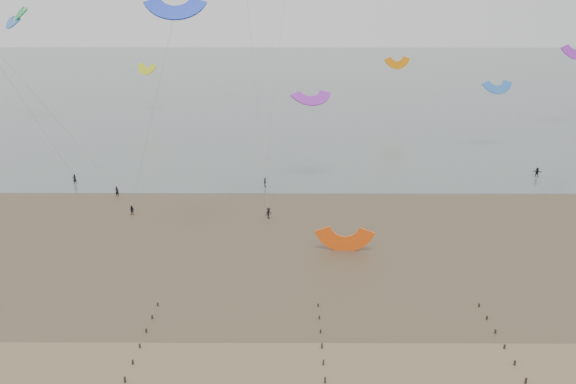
% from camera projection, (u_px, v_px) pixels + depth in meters
% --- Properties ---
extents(ground, '(500.00, 500.00, 0.00)m').
position_uv_depth(ground, '(281.00, 375.00, 51.49)').
color(ground, brown).
rests_on(ground, ground).
extents(sea_and_shore, '(500.00, 665.00, 0.03)m').
position_uv_depth(sea_and_shore, '(257.00, 228.00, 83.98)').
color(sea_and_shore, '#475654').
rests_on(sea_and_shore, ground).
extents(kitesurfer_lead, '(0.70, 0.48, 1.85)m').
position_uv_depth(kitesurfer_lead, '(117.00, 191.00, 97.10)').
color(kitesurfer_lead, black).
rests_on(kitesurfer_lead, ground).
extents(kitesurfers, '(123.79, 22.98, 1.88)m').
position_uv_depth(kitesurfers, '(387.00, 189.00, 98.29)').
color(kitesurfers, black).
rests_on(kitesurfers, ground).
extents(grounded_kite, '(7.10, 5.76, 3.68)m').
position_uv_depth(grounded_kite, '(344.00, 250.00, 76.63)').
color(grounded_kite, '#F8530F').
rests_on(grounded_kite, ground).
extents(kites_airborne, '(231.89, 104.94, 38.86)m').
position_uv_depth(kites_airborne, '(241.00, 54.00, 123.57)').
color(kites_airborne, purple).
rests_on(kites_airborne, ground).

